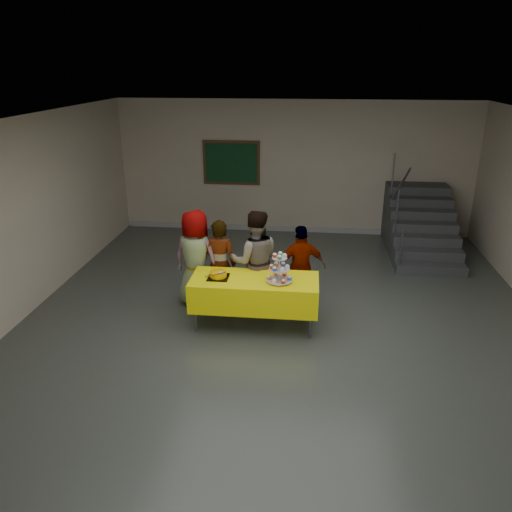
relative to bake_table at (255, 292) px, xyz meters
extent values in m
plane|color=#4C514C|center=(0.39, -0.41, -0.56)|extent=(10.00, 10.00, 0.00)
cube|color=#BCAF97|center=(0.39, 4.59, 0.94)|extent=(8.00, 0.04, 3.00)
cube|color=silver|center=(0.39, -0.41, 2.44)|extent=(8.00, 10.00, 0.04)
cube|color=#999999|center=(0.39, 4.57, -0.50)|extent=(7.90, 0.03, 0.12)
cylinder|color=#595960|center=(-0.84, -0.29, -0.19)|extent=(0.04, 0.04, 0.73)
cylinder|color=#595960|center=(0.84, -0.29, -0.19)|extent=(0.04, 0.04, 0.73)
cylinder|color=#595960|center=(-0.84, 0.29, -0.19)|extent=(0.04, 0.04, 0.73)
cylinder|color=#595960|center=(0.84, 0.29, -0.19)|extent=(0.04, 0.04, 0.73)
cube|color=#595960|center=(0.00, 0.00, 0.18)|extent=(1.80, 0.70, 0.02)
cube|color=#FFF305|center=(0.00, 0.00, -0.01)|extent=(1.88, 0.78, 0.44)
cylinder|color=silver|center=(0.37, -0.07, 0.22)|extent=(0.18, 0.18, 0.01)
cylinder|color=silver|center=(0.37, -0.07, 0.42)|extent=(0.02, 0.02, 0.42)
cylinder|color=silver|center=(0.37, -0.07, 0.24)|extent=(0.38, 0.38, 0.01)
cylinder|color=silver|center=(0.37, -0.07, 0.41)|extent=(0.30, 0.30, 0.01)
cylinder|color=silver|center=(0.37, -0.07, 0.58)|extent=(0.22, 0.22, 0.01)
cube|color=black|center=(-0.53, -0.02, 0.22)|extent=(0.30, 0.30, 0.02)
cylinder|color=#FCAD00|center=(-0.53, -0.02, 0.27)|extent=(0.25, 0.25, 0.07)
ellipsoid|color=#FCAD00|center=(-0.53, -0.02, 0.30)|extent=(0.25, 0.25, 0.05)
ellipsoid|color=white|center=(-0.49, -0.06, 0.32)|extent=(0.08, 0.08, 0.02)
cube|color=silver|center=(-0.55, -0.15, 0.32)|extent=(0.30, 0.16, 0.04)
imported|color=slate|center=(-1.02, 0.62, 0.24)|extent=(0.90, 0.71, 1.60)
imported|color=slate|center=(-0.63, 0.59, 0.18)|extent=(0.54, 0.35, 1.47)
imported|color=slate|center=(-0.06, 0.58, 0.26)|extent=(0.89, 0.75, 1.64)
imported|color=slate|center=(0.67, 0.70, 0.14)|extent=(0.87, 0.53, 1.38)
cube|color=#424447|center=(3.09, 2.34, -0.47)|extent=(1.30, 0.30, 0.18)
cube|color=#424447|center=(3.09, 2.64, -0.38)|extent=(1.30, 0.30, 0.36)
cube|color=#424447|center=(3.09, 2.94, -0.29)|extent=(1.30, 0.30, 0.54)
cube|color=#424447|center=(3.09, 3.24, -0.20)|extent=(1.30, 0.30, 0.72)
cube|color=#424447|center=(3.09, 3.54, -0.11)|extent=(1.30, 0.30, 0.90)
cube|color=#424447|center=(3.09, 3.84, -0.02)|extent=(1.30, 0.30, 1.08)
cube|color=#424447|center=(3.09, 4.14, 0.07)|extent=(1.30, 0.30, 1.26)
cube|color=#424447|center=(3.09, 4.44, 0.07)|extent=(1.30, 0.30, 1.26)
cylinder|color=#595960|center=(2.49, 2.29, -0.11)|extent=(0.04, 0.04, 0.90)
cylinder|color=#595960|center=(2.49, 3.09, 0.43)|extent=(0.04, 0.04, 0.90)
cylinder|color=#595960|center=(2.49, 3.99, 0.97)|extent=(0.04, 0.04, 0.90)
cylinder|color=#595960|center=(2.49, 3.14, 0.88)|extent=(0.04, 1.85, 1.20)
cube|color=#472B16|center=(-1.04, 4.56, 1.04)|extent=(1.30, 0.04, 1.00)
cube|color=#133D1F|center=(-1.04, 4.54, 1.04)|extent=(1.18, 0.02, 0.88)
camera|label=1|loc=(0.75, -6.66, 3.18)|focal=35.00mm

